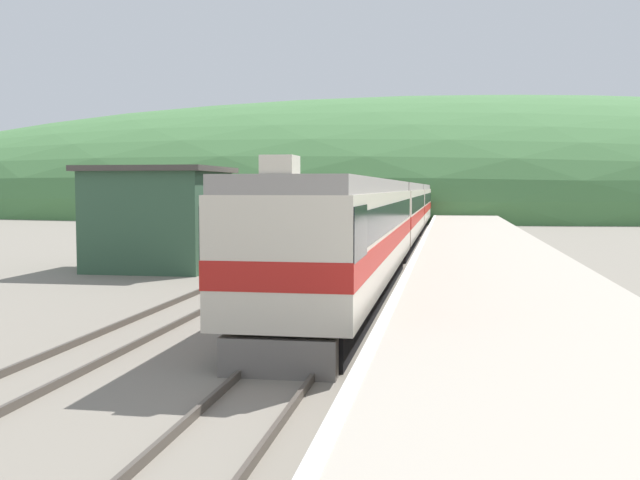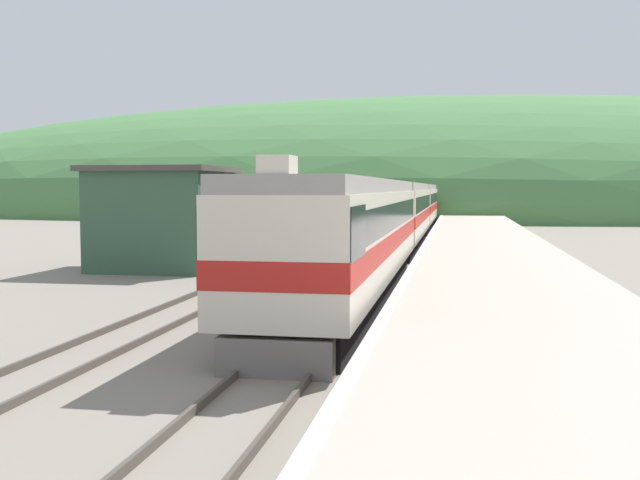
# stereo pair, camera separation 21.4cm
# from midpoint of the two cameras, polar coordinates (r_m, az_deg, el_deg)

# --- Properties ---
(track_main) EXTENTS (1.52, 180.00, 0.16)m
(track_main) POSITION_cam_midpoint_polar(r_m,az_deg,el_deg) (68.51, 6.97, 0.99)
(track_main) COLOR #4C443D
(track_main) RESTS_ON ground
(track_siding) EXTENTS (1.52, 180.00, 0.16)m
(track_siding) POSITION_cam_midpoint_polar(r_m,az_deg,el_deg) (68.88, 3.20, 1.03)
(track_siding) COLOR #4C443D
(track_siding) RESTS_ON ground
(platform) EXTENTS (6.05, 140.00, 0.99)m
(platform) POSITION_cam_midpoint_polar(r_m,az_deg,el_deg) (48.47, 11.55, 0.18)
(platform) COLOR #ADA393
(platform) RESTS_ON ground
(distant_hills) EXTENTS (207.21, 93.25, 34.54)m
(distant_hills) POSITION_cam_midpoint_polar(r_m,az_deg,el_deg) (120.22, 8.18, 2.23)
(distant_hills) COLOR #477A42
(distant_hills) RESTS_ON ground
(station_shed) EXTENTS (5.74, 5.84, 4.59)m
(station_shed) POSITION_cam_midpoint_polar(r_m,az_deg,el_deg) (34.36, -12.33, 1.68)
(station_shed) COLOR #385B42
(station_shed) RESTS_ON ground
(express_train_lead_car) EXTENTS (3.01, 20.78, 4.28)m
(express_train_lead_car) POSITION_cam_midpoint_polar(r_m,az_deg,el_deg) (24.08, 1.82, 0.40)
(express_train_lead_car) COLOR black
(express_train_lead_car) RESTS_ON ground
(carriage_second) EXTENTS (3.00, 19.17, 3.92)m
(carriage_second) POSITION_cam_midpoint_polar(r_m,az_deg,el_deg) (45.04, 5.53, 2.05)
(carriage_second) COLOR black
(carriage_second) RESTS_ON ground
(carriage_third) EXTENTS (3.00, 19.17, 3.92)m
(carriage_third) POSITION_cam_midpoint_polar(r_m,az_deg,el_deg) (65.04, 6.84, 2.64)
(carriage_third) COLOR black
(carriage_third) RESTS_ON ground
(siding_train) EXTENTS (2.90, 41.77, 3.87)m
(siding_train) POSITION_cam_midpoint_polar(r_m,az_deg,el_deg) (53.83, 1.36, 2.24)
(siding_train) COLOR black
(siding_train) RESTS_ON ground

